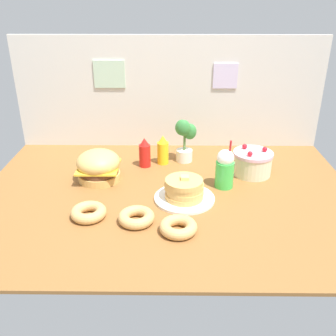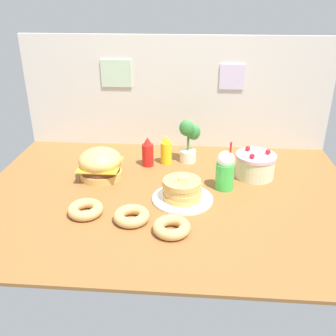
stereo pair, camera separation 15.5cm
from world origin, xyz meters
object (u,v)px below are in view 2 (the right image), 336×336
layer_cake (255,165)px  donut_pink_glaze (85,209)px  ketchup_bottle (148,153)px  donut_chocolate (131,216)px  potted_plant (188,139)px  pancake_stack (182,191)px  donut_vanilla (172,227)px  mustard_bottle (166,150)px  burger (100,164)px  cream_soda_cup (225,170)px

layer_cake → donut_pink_glaze: layer_cake is taller
layer_cake → ketchup_bottle: ketchup_bottle is taller
donut_chocolate → potted_plant: (0.30, 0.87, 0.15)m
pancake_stack → donut_vanilla: bearing=-96.8°
mustard_bottle → potted_plant: (0.17, 0.05, 0.08)m
pancake_stack → donut_pink_glaze: bearing=-159.6°
burger → cream_soda_cup: 0.87m
pancake_stack → donut_pink_glaze: 0.61m
layer_cake → mustard_bottle: bearing=164.7°
burger → potted_plant: potted_plant is taller
burger → donut_pink_glaze: 0.50m
mustard_bottle → potted_plant: potted_plant is taller
pancake_stack → ketchup_bottle: (-0.28, 0.50, 0.04)m
layer_cake → cream_soda_cup: (-0.22, -0.20, 0.05)m
layer_cake → donut_vanilla: size_ratio=1.34×
burger → layer_cake: 1.09m
pancake_stack → ketchup_bottle: 0.58m
layer_cake → ketchup_bottle: bearing=171.0°
donut_pink_glaze → potted_plant: (0.59, 0.82, 0.15)m
pancake_stack → layer_cake: bearing=37.3°
burger → pancake_stack: 0.65m
cream_soda_cup → potted_plant: 0.50m
burger → mustard_bottle: (0.44, 0.28, 0.00)m
ketchup_bottle → mustard_bottle: same height
burger → pancake_stack: (0.59, -0.28, -0.04)m
potted_plant → donut_pink_glaze: bearing=-125.6°
burger → potted_plant: (0.61, 0.33, 0.08)m
mustard_bottle → donut_chocolate: bearing=-99.3°
pancake_stack → potted_plant: (0.02, 0.61, 0.12)m
pancake_stack → mustard_bottle: size_ratio=1.70×
mustard_bottle → potted_plant: bearing=16.8°
mustard_bottle → layer_cake: bearing=-15.3°
burger → cream_soda_cup: size_ratio=0.88×
donut_vanilla → mustard_bottle: bearing=96.6°
cream_soda_cup → layer_cake: bearing=41.4°
cream_soda_cup → mustard_bottle: bearing=138.4°
pancake_stack → potted_plant: potted_plant is taller
burger → donut_chocolate: size_ratio=1.43×
donut_pink_glaze → potted_plant: size_ratio=0.61×
donut_chocolate → cream_soda_cup: bearing=38.5°
potted_plant → cream_soda_cup: bearing=-58.9°
layer_cake → mustard_bottle: (-0.65, 0.18, 0.02)m
donut_chocolate → ketchup_bottle: bearing=90.1°
donut_pink_glaze → potted_plant: bearing=54.4°
layer_cake → donut_chocolate: layer_cake is taller
burger → donut_chocolate: bearing=-60.3°
mustard_bottle → donut_vanilla: (0.11, -0.91, -0.07)m
cream_soda_cup → donut_pink_glaze: bearing=-155.0°
cream_soda_cup → donut_pink_glaze: cream_soda_cup is taller
pancake_stack → cream_soda_cup: (0.27, 0.18, 0.07)m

